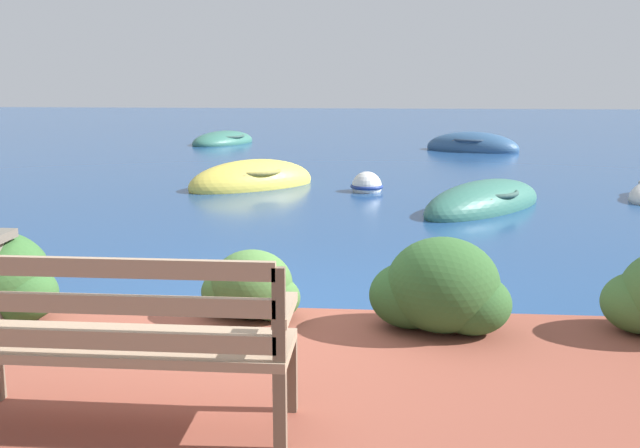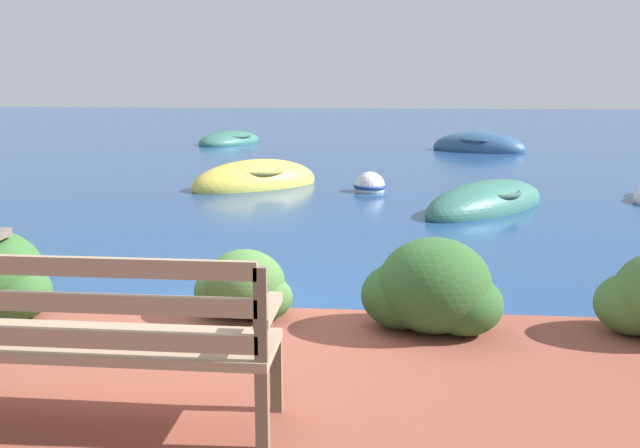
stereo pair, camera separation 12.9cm
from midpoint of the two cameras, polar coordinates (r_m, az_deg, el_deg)
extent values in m
plane|color=navy|center=(5.65, -6.37, -8.64)|extent=(80.00, 80.00, 0.00)
cube|color=brown|center=(3.83, -2.51, -11.97)|extent=(0.06, 0.06, 0.40)
cube|color=brown|center=(3.45, -3.53, -14.74)|extent=(0.06, 0.06, 0.40)
cube|color=gray|center=(3.75, -15.50, -9.19)|extent=(1.68, 0.48, 0.05)
cube|color=gray|center=(3.54, -16.82, -8.78)|extent=(1.60, 0.04, 0.09)
cube|color=gray|center=(3.48, -16.99, -6.07)|extent=(1.60, 0.04, 0.09)
cube|color=gray|center=(3.43, -17.17, -3.29)|extent=(1.60, 0.04, 0.09)
cube|color=brown|center=(3.27, -3.63, -7.27)|extent=(0.06, 0.04, 0.45)
cube|color=gray|center=(3.48, -3.06, -6.86)|extent=(0.07, 0.43, 0.05)
ellipsoid|color=#2D5628|center=(5.60, -22.63, -5.04)|extent=(0.54, 0.48, 0.42)
ellipsoid|color=#426B33|center=(5.24, -5.34, -4.80)|extent=(0.60, 0.54, 0.51)
ellipsoid|color=#426B33|center=(5.33, -6.98, -5.36)|extent=(0.45, 0.40, 0.36)
ellipsoid|color=#426B33|center=(5.21, -3.77, -5.89)|extent=(0.42, 0.38, 0.33)
ellipsoid|color=#2D5628|center=(4.98, 9.88, -4.86)|extent=(0.78, 0.70, 0.66)
ellipsoid|color=#2D5628|center=(5.05, 7.36, -5.69)|extent=(0.59, 0.53, 0.47)
ellipsoid|color=#2D5628|center=(5.00, 12.11, -6.30)|extent=(0.55, 0.49, 0.43)
ellipsoid|color=#426B33|center=(5.37, 24.45, -5.85)|extent=(0.53, 0.48, 0.43)
ellipsoid|color=#336B5B|center=(11.01, 13.47, 1.45)|extent=(2.52, 2.81, 0.75)
torus|color=#304F46|center=(10.98, 13.52, 2.50)|extent=(1.42, 1.42, 0.07)
cube|color=#846647|center=(10.63, 12.35, 2.10)|extent=(0.70, 0.59, 0.04)
cube|color=#846647|center=(11.28, 14.43, 2.55)|extent=(0.70, 0.59, 0.04)
ellipsoid|color=#DBC64C|center=(12.95, -4.89, 3.27)|extent=(2.60, 2.47, 0.86)
torus|color=olive|center=(12.92, -4.91, 4.31)|extent=(1.56, 1.56, 0.07)
cube|color=#846647|center=(12.74, -6.35, 4.04)|extent=(0.67, 0.73, 0.04)
cube|color=#846647|center=(13.08, -3.73, 4.29)|extent=(0.67, 0.73, 0.04)
ellipsoid|color=#2D517A|center=(19.68, 12.75, 5.92)|extent=(2.76, 2.01, 0.89)
torus|color=#2D4157|center=(19.66, 12.78, 6.62)|extent=(1.56, 1.56, 0.07)
cube|color=#846647|center=(19.75, 11.72, 6.60)|extent=(0.45, 0.94, 0.04)
cube|color=#846647|center=(19.59, 13.67, 6.48)|extent=(0.45, 0.94, 0.04)
ellipsoid|color=#336B5B|center=(21.56, -7.07, 6.55)|extent=(2.15, 2.77, 0.65)
torus|color=#304F46|center=(21.54, -7.08, 7.02)|extent=(1.68, 1.68, 0.07)
cube|color=#846647|center=(21.25, -7.68, 6.86)|extent=(0.98, 0.52, 0.04)
cube|color=#846647|center=(21.80, -6.60, 7.01)|extent=(0.98, 0.52, 0.04)
sphere|color=white|center=(12.38, 4.31, 3.01)|extent=(0.52, 0.52, 0.52)
torus|color=navy|center=(12.38, 4.31, 3.01)|extent=(0.57, 0.57, 0.06)
camera|label=1|loc=(0.06, -89.58, 0.09)|focal=40.00mm
camera|label=2|loc=(0.06, 90.42, -0.09)|focal=40.00mm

